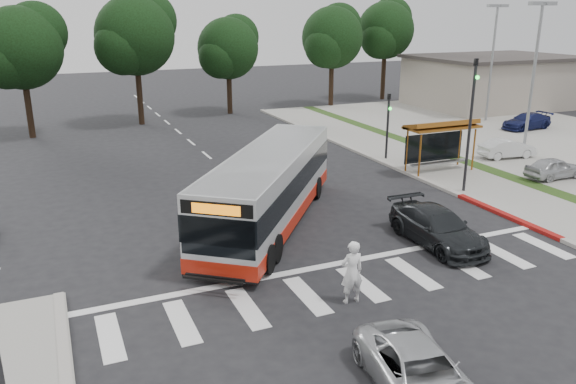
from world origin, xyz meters
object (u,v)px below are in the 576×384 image
pedestrian (352,272)px  dark_sedan (437,227)px  transit_bus (270,189)px  silver_suv_south (420,374)px

pedestrian → dark_sedan: size_ratio=0.43×
transit_bus → silver_suv_south: bearing=-57.1°
transit_bus → dark_sedan: size_ratio=2.53×
silver_suv_south → transit_bus: bearing=94.3°
dark_sedan → silver_suv_south: dark_sedan is taller
transit_bus → pedestrian: size_ratio=5.94×
pedestrian → silver_suv_south: size_ratio=0.48×
transit_bus → pedestrian: transit_bus is taller
transit_bus → dark_sedan: (5.08, -4.54, -0.86)m
pedestrian → dark_sedan: (5.26, 2.68, -0.32)m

